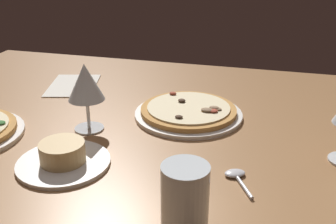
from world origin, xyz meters
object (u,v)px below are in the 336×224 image
at_px(water_glass, 185,202).
at_px(paper_menu, 73,85).
at_px(pizza_main, 189,112).
at_px(spoon, 237,176).
at_px(ramekin_on_saucer, 63,157).
at_px(wine_glass_near, 86,84).

height_order(water_glass, paper_menu, water_glass).
xyz_separation_m(pizza_main, spoon, (-0.15, 0.26, -0.01)).
bearing_deg(pizza_main, ramekin_on_saucer, 57.23).
height_order(pizza_main, wine_glass_near, wine_glass_near).
bearing_deg(pizza_main, wine_glass_near, 32.42).
distance_m(pizza_main, paper_menu, 0.40).
relative_size(pizza_main, spoon, 2.86).
relative_size(ramekin_on_saucer, water_glass, 1.70).
xyz_separation_m(ramekin_on_saucer, water_glass, (-0.27, 0.12, 0.03)).
distance_m(pizza_main, water_glass, 0.42).
bearing_deg(paper_menu, water_glass, 115.94).
xyz_separation_m(water_glass, spoon, (-0.06, -0.16, -0.04)).
relative_size(paper_menu, spoon, 2.09).
bearing_deg(wine_glass_near, pizza_main, -147.58).
bearing_deg(water_glass, wine_glass_near, -43.89).
distance_m(wine_glass_near, water_glass, 0.41).
bearing_deg(water_glass, ramekin_on_saucer, -23.90).
relative_size(water_glass, paper_menu, 0.55).
distance_m(ramekin_on_saucer, water_glass, 0.30).
relative_size(ramekin_on_saucer, wine_glass_near, 1.16).
bearing_deg(spoon, paper_menu, -35.84).
bearing_deg(wine_glass_near, spoon, 161.03).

